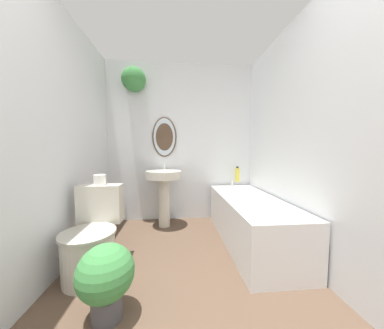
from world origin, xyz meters
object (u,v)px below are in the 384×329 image
(bathtub, at_px, (250,219))
(potted_plant, at_px, (106,276))
(pedestal_sink, at_px, (164,186))
(shampoo_bottle, at_px, (237,175))
(toilet_paper_roll, at_px, (100,180))
(toilet, at_px, (92,240))

(bathtub, relative_size, potted_plant, 3.30)
(bathtub, bearing_deg, pedestal_sink, 151.20)
(shampoo_bottle, height_order, toilet_paper_roll, toilet_paper_roll)
(pedestal_sink, xyz_separation_m, potted_plant, (-0.28, -1.50, -0.30))
(toilet_paper_roll, bearing_deg, bathtub, 7.93)
(toilet, relative_size, shampoo_bottle, 3.24)
(toilet, distance_m, shampoo_bottle, 2.06)
(pedestal_sink, xyz_separation_m, bathtub, (1.03, -0.57, -0.31))
(bathtub, distance_m, shampoo_bottle, 0.82)
(toilet, xyz_separation_m, pedestal_sink, (0.57, 1.00, 0.29))
(potted_plant, height_order, toilet_paper_roll, toilet_paper_roll)
(bathtub, relative_size, toilet_paper_roll, 14.63)
(toilet, relative_size, toilet_paper_roll, 6.80)
(pedestal_sink, height_order, bathtub, pedestal_sink)
(toilet, bearing_deg, toilet_paper_roll, 90.00)
(toilet, bearing_deg, shampoo_bottle, 34.05)
(toilet, distance_m, pedestal_sink, 1.19)
(toilet, height_order, potted_plant, toilet)
(toilet, relative_size, bathtub, 0.46)
(shampoo_bottle, bearing_deg, toilet_paper_roll, -151.30)
(shampoo_bottle, height_order, potted_plant, shampoo_bottle)
(pedestal_sink, distance_m, toilet_paper_roll, 1.00)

